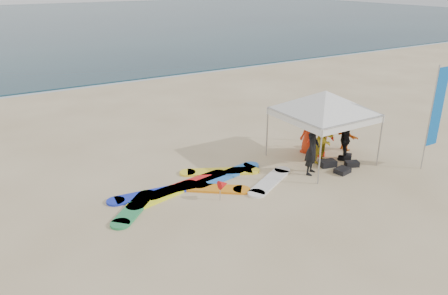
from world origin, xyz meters
TOP-DOWN VIEW (x-y plane):
  - ground at (0.00, 0.00)m, footprint 120.00×120.00m
  - ocean at (0.00, 60.00)m, footprint 160.00×84.00m
  - shoreline_foam at (0.00, 18.20)m, footprint 160.00×1.20m
  - person_black_a at (2.76, 1.63)m, footprint 0.78×0.71m
  - person_yellow at (3.81, 2.14)m, footprint 0.92×0.77m
  - person_orange_a at (4.10, 2.61)m, footprint 1.19×0.87m
  - person_black_b at (4.59, 1.93)m, footprint 0.96×0.88m
  - person_orange_b at (3.99, 3.13)m, footprint 1.08×0.90m
  - person_seated at (5.35, 2.58)m, footprint 0.43×0.98m
  - canopy_tent at (3.80, 2.29)m, footprint 3.93×3.93m
  - feather_flag at (6.58, -0.07)m, footprint 0.61×0.04m
  - marker_pennant at (-0.72, 1.60)m, footprint 0.28×0.28m
  - gear_pile at (3.99, 1.50)m, footprint 1.57×1.17m
  - surfboard_spread at (-0.99, 2.71)m, footprint 6.20×2.92m

SIDE VIEW (x-z plane):
  - ground at x=0.00m, z-range 0.00..0.00m
  - shoreline_foam at x=0.00m, z-range 0.00..0.01m
  - surfboard_spread at x=-0.99m, z-range 0.00..0.07m
  - ocean at x=0.00m, z-range 0.00..0.08m
  - gear_pile at x=3.99m, z-range -0.01..0.21m
  - marker_pennant at x=-0.72m, z-range 0.18..0.81m
  - person_seated at x=5.35m, z-range 0.00..1.02m
  - person_black_b at x=4.59m, z-range 0.00..1.58m
  - person_orange_a at x=4.10m, z-range 0.00..1.65m
  - person_yellow at x=3.81m, z-range 0.00..1.70m
  - person_black_a at x=2.76m, z-range 0.00..1.78m
  - person_orange_b at x=3.99m, z-range 0.00..1.90m
  - feather_flag at x=6.58m, z-range 0.32..3.93m
  - canopy_tent at x=3.80m, z-range 1.10..4.06m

